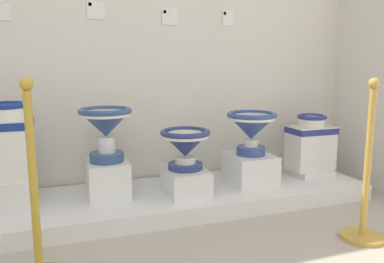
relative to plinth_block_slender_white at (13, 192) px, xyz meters
The scene contains 18 objects.
wall_back 1.79m from the plinth_block_slender_white, 19.30° to the left, with size 3.59×0.06×3.01m, color silver.
display_platform 1.19m from the plinth_block_slender_white, ahead, with size 2.89×0.80×0.12m, color white.
plinth_block_slender_white is the anchor object (origin of this frame).
antique_toilet_slender_white 0.36m from the plinth_block_slender_white, 104.04° to the right, with size 0.32×0.30×0.50m.
plinth_block_central_ornate 0.63m from the plinth_block_slender_white, ahead, with size 0.29×0.33×0.26m, color white.
antique_toilet_central_ornate 0.76m from the plinth_block_slender_white, ahead, with size 0.37×0.37×0.38m.
plinth_block_rightmost 1.18m from the plinth_block_slender_white, ahead, with size 0.29×0.39×0.18m, color white.
antique_toilet_rightmost 1.21m from the plinth_block_slender_white, ahead, with size 0.37×0.37×0.29m.
plinth_block_tall_cobalt 1.74m from the plinth_block_slender_white, ahead, with size 0.34×0.37×0.23m, color white.
antique_toilet_tall_cobalt 1.78m from the plinth_block_slender_white, ahead, with size 0.39×0.39×0.34m.
plinth_block_pale_glazed 2.35m from the plinth_block_slender_white, ahead, with size 0.31×0.31×0.05m, color white.
antique_toilet_pale_glazed 2.36m from the plinth_block_slender_white, ahead, with size 0.37×0.25×0.47m.
info_placard_first 1.26m from the plinth_block_slender_white, 90.59° to the left, with size 0.10×0.01×0.11m.
info_placard_second 1.45m from the plinth_block_slender_white, 30.78° to the left, with size 0.13×0.01×0.13m.
info_placard_third 1.76m from the plinth_block_slender_white, 17.28° to the left, with size 0.13×0.01×0.13m.
info_placard_fourth 2.15m from the plinth_block_slender_white, 12.31° to the left, with size 0.10×0.01×0.12m.
stanchion_post_near_left 0.82m from the plinth_block_slender_white, 77.58° to the right, with size 0.27×0.27×1.01m.
stanchion_post_near_right 2.26m from the plinth_block_slender_white, 25.30° to the right, with size 0.26×0.26×0.99m.
Camera 1 is at (0.79, -0.64, 1.07)m, focal length 36.62 mm.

